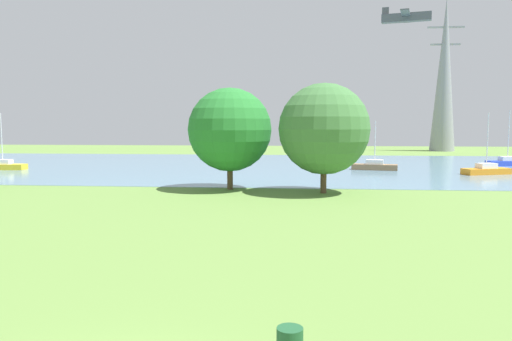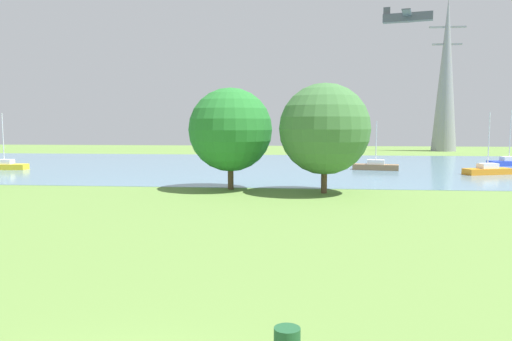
{
  "view_description": "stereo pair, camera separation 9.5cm",
  "coord_description": "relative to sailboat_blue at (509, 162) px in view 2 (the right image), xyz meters",
  "views": [
    {
      "loc": [
        3.48,
        -7.84,
        5.05
      ],
      "look_at": [
        1.23,
        17.05,
        2.64
      ],
      "focal_mm": 34.52,
      "sensor_mm": 36.0,
      "label": 1
    },
    {
      "loc": [
        3.58,
        -7.83,
        5.05
      ],
      "look_at": [
        1.23,
        17.05,
        2.64
      ],
      "focal_mm": 34.52,
      "sensor_mm": 36.0,
      "label": 2
    }
  ],
  "objects": [
    {
      "name": "sailboat_brown",
      "position": [
        -16.46,
        -6.66,
        -0.01
      ],
      "size": [
        5.0,
        2.41,
        5.25
      ],
      "color": "brown",
      "rests_on": "water_surface"
    },
    {
      "name": "ground_plane",
      "position": [
        -27.95,
        -30.68,
        -0.46
      ],
      "size": [
        160.0,
        160.0,
        0.0
      ],
      "primitive_type": "plane",
      "color": "olive"
    },
    {
      "name": "sailboat_yellow",
      "position": [
        -56.63,
        -10.07,
        -0.01
      ],
      "size": [
        4.88,
        1.8,
        6.12
      ],
      "color": "yellow",
      "rests_on": "water_surface"
    },
    {
      "name": "sailboat_orange",
      "position": [
        -6.2,
        -10.46,
        -0.01
      ],
      "size": [
        5.02,
        3.04,
        6.09
      ],
      "color": "orange",
      "rests_on": "water_surface"
    },
    {
      "name": "electricity_pylon",
      "position": [
        1.16,
        31.53,
        13.33
      ],
      "size": [
        6.4,
        4.4,
        27.54
      ],
      "color": "gray",
      "rests_on": "ground"
    },
    {
      "name": "light_aircraft",
      "position": [
        -10.58,
        8.24,
        18.66
      ],
      "size": [
        6.47,
        8.41,
        2.1
      ],
      "color": "#4C5156"
    },
    {
      "name": "sailboat_blue",
      "position": [
        0.0,
        0.0,
        0.0
      ],
      "size": [
        5.0,
        2.38,
        6.61
      ],
      "color": "blue",
      "rests_on": "water_surface"
    },
    {
      "name": "water_surface",
      "position": [
        -27.95,
        -2.68,
        -0.45
      ],
      "size": [
        140.0,
        40.0,
        0.02
      ],
      "primitive_type": "cube",
      "color": "#5E87A2",
      "rests_on": "ground"
    },
    {
      "name": "tree_west_far",
      "position": [
        -29.81,
        -23.51,
        4.09
      ],
      "size": [
        6.33,
        6.33,
        7.72
      ],
      "color": "brown",
      "rests_on": "ground"
    },
    {
      "name": "tree_east_far",
      "position": [
        -22.78,
        -24.9,
        4.17
      ],
      "size": [
        6.55,
        6.55,
        7.91
      ],
      "color": "brown",
      "rests_on": "ground"
    }
  ]
}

